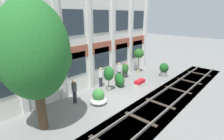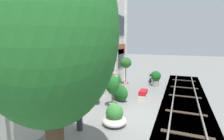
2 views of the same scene
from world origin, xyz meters
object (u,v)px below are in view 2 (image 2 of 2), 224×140
potted_plant_stone_basin (156,78)px  scooter_near_curb (151,78)px  broadleaf_tree (49,36)px  potted_plant_low_pan (126,63)px  resident_watching_tracks (114,83)px  potted_plant_square_trough (143,95)px  resident_by_doorway (79,111)px  topiary_hedge (120,92)px  resident_near_plants (97,90)px  potted_plant_glazed_jar (116,81)px  potted_plant_tall_urn (112,85)px  potted_plant_wide_bowl (114,117)px

potted_plant_stone_basin → scooter_near_curb: potted_plant_stone_basin is taller
broadleaf_tree → potted_plant_stone_basin: broadleaf_tree is taller
potted_plant_low_pan → resident_watching_tracks: size_ratio=1.46×
potted_plant_square_trough → resident_by_doorway: 5.51m
topiary_hedge → resident_near_plants: bearing=135.8°
potted_plant_square_trough → topiary_hedge: bearing=127.0°
potted_plant_glazed_jar → potted_plant_low_pan: (2.03, -0.13, 1.15)m
potted_plant_glazed_jar → potted_plant_tall_urn: bearing=-163.8°
potted_plant_stone_basin → scooter_near_curb: bearing=25.3°
potted_plant_square_trough → resident_watching_tracks: (-0.14, 2.06, 0.63)m
potted_plant_wide_bowl → potted_plant_tall_urn: bearing=24.2°
potted_plant_low_pan → resident_near_plants: (-5.12, 0.23, -1.06)m
potted_plant_glazed_jar → potted_plant_low_pan: 2.34m
resident_by_doorway → resident_watching_tracks: 5.07m
potted_plant_tall_urn → scooter_near_curb: 7.26m
potted_plant_wide_bowl → potted_plant_square_trough: 4.26m
resident_watching_tracks → topiary_hedge: resident_watching_tracks is taller
potted_plant_low_pan → potted_plant_square_trough: size_ratio=2.26×
broadleaf_tree → potted_plant_square_trough: (7.97, -0.70, -3.71)m
broadleaf_tree → potted_plant_tall_urn: (5.70, 0.65, -2.64)m
broadleaf_tree → resident_near_plants: size_ratio=3.96×
potted_plant_tall_urn → potted_plant_glazed_jar: bearing=16.2°
potted_plant_low_pan → topiary_hedge: size_ratio=1.79×
potted_plant_tall_urn → potted_plant_square_trough: bearing=-30.6°
potted_plant_glazed_jar → topiary_hedge: size_ratio=1.00×
broadleaf_tree → resident_watching_tracks: size_ratio=3.82×
resident_near_plants → topiary_hedge: size_ratio=1.19×
potted_plant_tall_urn → topiary_hedge: bearing=-0.6°
potted_plant_wide_bowl → resident_watching_tracks: (4.09, 1.60, 0.49)m
potted_plant_stone_basin → resident_by_doorway: size_ratio=0.80×
potted_plant_tall_urn → resident_watching_tracks: 2.29m
broadleaf_tree → resident_watching_tracks: 8.52m
resident_watching_tracks → resident_near_plants: (-1.96, 0.33, -0.03)m
broadleaf_tree → potted_plant_square_trough: broadleaf_tree is taller
potted_plant_tall_urn → resident_watching_tracks: bearing=18.6°
broadleaf_tree → resident_near_plants: 6.86m
resident_near_plants → potted_plant_wide_bowl: bearing=-127.7°
potted_plant_wide_bowl → resident_watching_tracks: 4.42m
potted_plant_glazed_jar → resident_watching_tracks: resident_watching_tracks is taller
potted_plant_stone_basin → potted_plant_low_pan: potted_plant_low_pan is taller
resident_by_doorway → scooter_near_curb: bearing=37.8°
resident_by_doorway → resident_watching_tracks: resident_watching_tracks is taller
potted_plant_square_trough → resident_watching_tracks: size_ratio=0.65×
potted_plant_low_pan → resident_watching_tracks: potted_plant_low_pan is taller
broadleaf_tree → potted_plant_square_trough: size_ratio=5.91×
scooter_near_curb → topiary_hedge: topiary_hedge is taller
broadleaf_tree → potted_plant_low_pan: (10.99, 1.47, -2.05)m
potted_plant_wide_bowl → potted_plant_square_trough: potted_plant_wide_bowl is taller
resident_by_doorway → topiary_hedge: 4.23m
resident_by_doorway → potted_plant_wide_bowl: bearing=-6.4°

